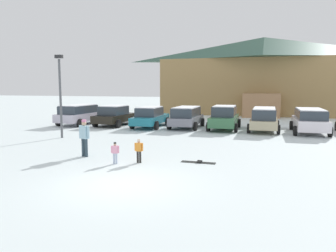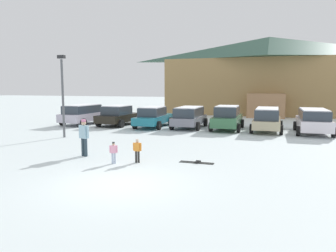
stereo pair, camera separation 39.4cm
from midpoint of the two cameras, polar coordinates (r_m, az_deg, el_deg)
ground at (r=10.87m, az=-8.98°, el=-9.96°), size 160.00×160.00×0.00m
ski_lodge at (r=38.41m, az=15.90°, el=8.46°), size 22.59×9.52×8.48m
parked_silver_wagon at (r=27.61m, az=-15.66°, el=2.04°), size 2.50×4.33×1.63m
parked_black_sedan at (r=26.45m, az=-9.73°, el=1.83°), size 2.47×4.31×1.61m
parked_teal_hatchback at (r=25.11m, az=-3.56°, el=1.62°), size 2.11×4.81×1.58m
parked_grey_wagon at (r=24.60m, az=2.77°, el=1.67°), size 2.21×4.31×1.60m
parked_green_coupe at (r=24.06m, az=9.33°, el=1.46°), size 2.15×4.56×1.74m
parked_beige_suv at (r=23.82m, az=15.94°, el=1.27°), size 2.18×4.74×1.63m
parked_white_suv at (r=23.75m, az=23.03°, el=0.98°), size 2.26×4.67×1.64m
skier_child_in_orange_jacket at (r=13.54m, az=-5.93°, el=-4.09°), size 0.37×0.16×0.99m
skier_child_in_pink_snowsuit at (r=13.51m, az=-10.02°, el=-4.43°), size 0.32×0.19×0.89m
skier_adult_in_blue_parka at (r=15.11m, az=-15.09°, el=-1.66°), size 0.60×0.35×1.67m
pair_of_skis at (r=13.64m, az=4.52°, el=-6.30°), size 1.43×0.31×0.08m
lamp_post at (r=20.90m, az=-18.77°, el=5.76°), size 0.44×0.24×4.99m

